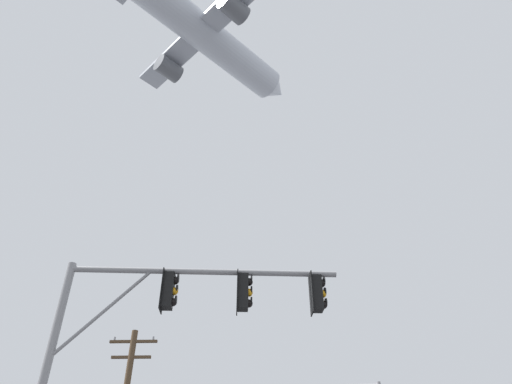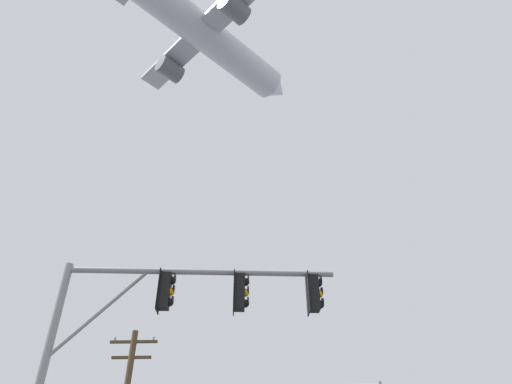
{
  "view_description": "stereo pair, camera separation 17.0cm",
  "coord_description": "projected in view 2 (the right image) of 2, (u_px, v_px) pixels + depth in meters",
  "views": [
    {
      "loc": [
        -0.97,
        -4.26,
        1.6
      ],
      "look_at": [
        -1.67,
        16.57,
        15.95
      ],
      "focal_mm": 31.83,
      "sensor_mm": 36.0,
      "label": 1
    },
    {
      "loc": [
        -0.8,
        -4.26,
        1.6
      ],
      "look_at": [
        -1.67,
        16.57,
        15.95
      ],
      "focal_mm": 31.83,
      "sensor_mm": 36.0,
      "label": 2
    }
  ],
  "objects": [
    {
      "name": "signal_pole_near",
      "position": [
        166.0,
        323.0,
        10.71
      ],
      "size": [
        6.77,
        0.82,
        6.6
      ],
      "color": "gray",
      "rests_on": "ground"
    },
    {
      "name": "airplane",
      "position": [
        205.0,
        35.0,
        58.96
      ],
      "size": [
        23.17,
        24.53,
        8.19
      ],
      "color": "#B7BCC6"
    }
  ]
}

